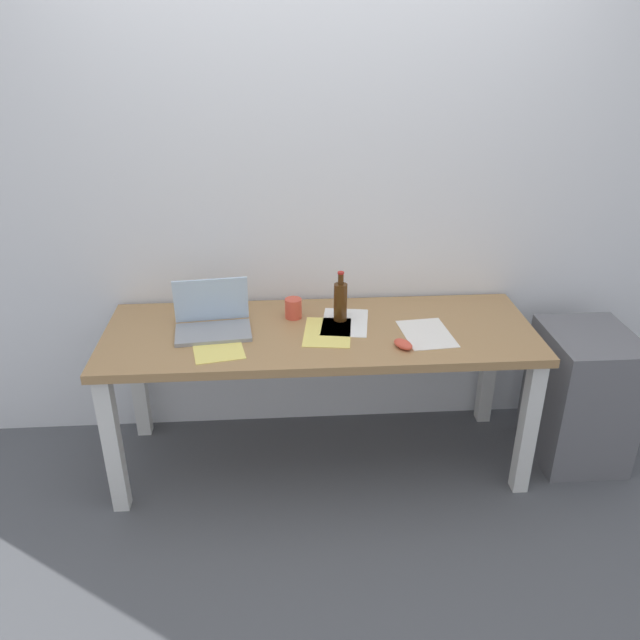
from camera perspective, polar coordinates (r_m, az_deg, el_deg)
The scene contains 12 objects.
ground_plane at distance 3.28m, azimuth -0.00°, elevation -12.35°, with size 8.00×8.00×0.00m, color #515459.
back_wall at distance 3.07m, azimuth -0.53°, elevation 12.15°, with size 5.20×0.08×2.60m, color white.
desk at distance 2.93m, azimuth -0.00°, elevation -2.51°, with size 1.97×0.70×0.73m.
laptop_left at distance 2.90m, azimuth -9.69°, elevation -0.04°, with size 0.36×0.26×0.23m.
beer_bottle at distance 2.93m, azimuth 1.86°, elevation 1.72°, with size 0.06×0.06×0.24m.
computer_mouse at distance 2.75m, azimuth 7.53°, elevation -2.18°, with size 0.06×0.10×0.03m, color #D84C38.
coffee_mug at distance 2.98m, azimuth -2.42°, elevation 1.07°, with size 0.08×0.08×0.10m, color #D84C38.
paper_sheet_front_left at distance 2.78m, azimuth -9.27°, elevation -2.28°, with size 0.21×0.30×0.00m, color #F4E06B.
paper_sheet_center at distance 2.86m, azimuth 0.68°, elevation -1.10°, with size 0.21×0.30×0.00m, color #F4E06B.
paper_sheet_front_right at distance 2.89m, azimuth 9.63°, elevation -1.23°, with size 0.21×0.30×0.00m, color white.
paper_sheet_near_back at distance 2.95m, azimuth 2.27°, elevation -0.20°, with size 0.21×0.30×0.00m, color white.
filing_cabinet at distance 3.38m, azimuth 22.49°, elevation -6.32°, with size 0.40×0.48×0.67m, color slate.
Camera 1 is at (-0.17, -2.57, 2.03)m, focal length 35.40 mm.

